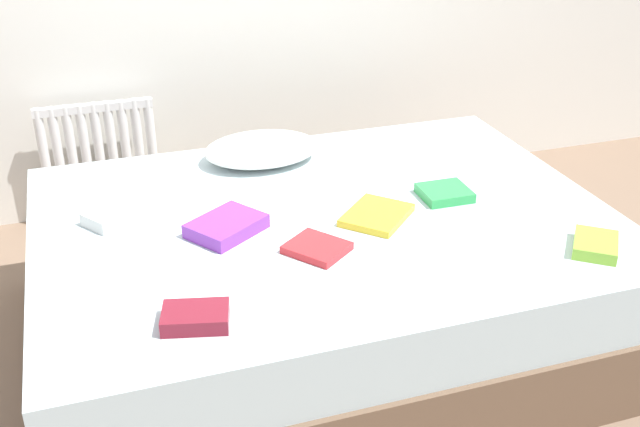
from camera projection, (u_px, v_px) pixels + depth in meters
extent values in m
plane|color=#7F6651|center=(324.00, 333.00, 2.87)|extent=(8.00, 8.00, 0.00)
cube|color=brown|center=(324.00, 302.00, 2.81)|extent=(2.00, 1.50, 0.28)
cube|color=silver|center=(324.00, 242.00, 2.70)|extent=(1.96, 1.46, 0.22)
cylinder|color=white|center=(44.00, 157.00, 3.46)|extent=(0.04, 0.04, 0.45)
cylinder|color=white|center=(58.00, 155.00, 3.48)|extent=(0.04, 0.04, 0.45)
cylinder|color=white|center=(72.00, 154.00, 3.50)|extent=(0.04, 0.04, 0.45)
cylinder|color=white|center=(86.00, 152.00, 3.51)|extent=(0.04, 0.04, 0.45)
cylinder|color=white|center=(99.00, 150.00, 3.53)|extent=(0.04, 0.04, 0.45)
cylinder|color=white|center=(112.00, 149.00, 3.55)|extent=(0.04, 0.04, 0.45)
cylinder|color=white|center=(126.00, 147.00, 3.56)|extent=(0.04, 0.04, 0.45)
cylinder|color=white|center=(139.00, 146.00, 3.58)|extent=(0.04, 0.04, 0.45)
cylinder|color=white|center=(152.00, 144.00, 3.60)|extent=(0.04, 0.04, 0.45)
cube|color=white|center=(93.00, 108.00, 3.43)|extent=(0.53, 0.04, 0.04)
cube|color=white|center=(105.00, 191.00, 3.62)|extent=(0.53, 0.04, 0.04)
ellipsoid|color=white|center=(262.00, 149.00, 3.04)|extent=(0.46, 0.33, 0.10)
cube|color=yellow|center=(377.00, 215.00, 2.61)|extent=(0.30, 0.30, 0.03)
cube|color=red|center=(317.00, 248.00, 2.41)|extent=(0.23, 0.24, 0.03)
cube|color=#8CC638|center=(595.00, 245.00, 2.42)|extent=(0.21, 0.22, 0.04)
cube|color=purple|center=(226.00, 226.00, 2.52)|extent=(0.29, 0.28, 0.05)
cube|color=green|center=(445.00, 193.00, 2.76)|extent=(0.17, 0.16, 0.03)
cube|color=maroon|center=(196.00, 317.00, 2.06)|extent=(0.20, 0.16, 0.05)
cube|color=white|center=(117.00, 213.00, 2.61)|extent=(0.25, 0.22, 0.04)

